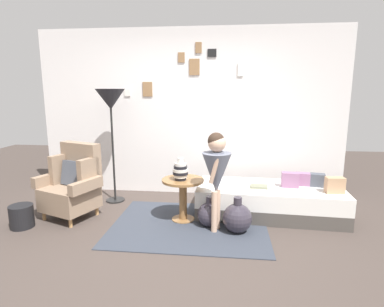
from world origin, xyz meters
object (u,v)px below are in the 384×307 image
at_px(armchair, 73,184).
at_px(daybed, 269,201).
at_px(vase_striped, 180,171).
at_px(demijohn_far, 237,218).
at_px(person_child, 217,169).
at_px(book_on_daybed, 259,186).
at_px(side_table, 183,191).
at_px(demijohn_near, 209,214).
at_px(magazine_basket, 22,216).
at_px(floor_lamp, 111,104).

bearing_deg(armchair, daybed, 6.75).
relative_size(vase_striped, demijohn_far, 0.65).
height_order(vase_striped, person_child, person_child).
relative_size(book_on_daybed, demijohn_far, 0.51).
height_order(side_table, vase_striped, vase_striped).
bearing_deg(armchair, demijohn_near, -4.31).
xyz_separation_m(daybed, side_table, (-1.13, -0.30, 0.19)).
bearing_deg(person_child, armchair, 172.33).
xyz_separation_m(daybed, vase_striped, (-1.15, -0.33, 0.47)).
distance_m(armchair, magazine_basket, 0.70).
xyz_separation_m(daybed, book_on_daybed, (-0.15, -0.06, 0.22)).
xyz_separation_m(vase_striped, floor_lamp, (-1.11, 0.65, 0.80)).
bearing_deg(floor_lamp, armchair, -118.17).
relative_size(side_table, book_on_daybed, 2.50).
bearing_deg(daybed, person_child, -141.09).
bearing_deg(magazine_basket, demijohn_near, 7.12).
height_order(vase_striped, magazine_basket, vase_striped).
bearing_deg(demijohn_far, demijohn_near, 158.67).
bearing_deg(book_on_daybed, side_table, -166.62).
height_order(armchair, person_child, person_child).
bearing_deg(demijohn_far, armchair, 172.88).
xyz_separation_m(person_child, demijohn_far, (0.25, -0.01, -0.59)).
distance_m(person_child, demijohn_far, 0.64).
xyz_separation_m(demijohn_near, demijohn_far, (0.34, -0.13, 0.02)).
distance_m(side_table, demijohn_far, 0.77).
distance_m(floor_lamp, demijohn_near, 2.12).
distance_m(floor_lamp, demijohn_far, 2.40).
bearing_deg(daybed, demijohn_near, -150.43).
xyz_separation_m(daybed, magazine_basket, (-3.06, -0.73, -0.06)).
bearing_deg(person_child, side_table, 148.22).
bearing_deg(magazine_basket, vase_striped, 11.72).
bearing_deg(side_table, demijohn_near, -23.10).
bearing_deg(demijohn_near, vase_striped, 163.28).
distance_m(armchair, floor_lamp, 1.25).
distance_m(daybed, demijohn_near, 0.90).
height_order(book_on_daybed, magazine_basket, book_on_daybed).
bearing_deg(demijohn_far, side_table, 157.77).
relative_size(book_on_daybed, magazine_basket, 0.79).
bearing_deg(demijohn_far, floor_lamp, 153.90).
bearing_deg(floor_lamp, demijohn_far, -26.10).
relative_size(armchair, demijohn_far, 2.24).
height_order(floor_lamp, demijohn_far, floor_lamp).
relative_size(daybed, vase_striped, 6.96).
xyz_separation_m(person_child, magazine_basket, (-2.37, -0.17, -0.62)).
distance_m(person_child, magazine_basket, 2.45).
xyz_separation_m(book_on_daybed, demijohn_far, (-0.29, -0.51, -0.24)).
relative_size(armchair, demijohn_near, 2.53).
height_order(person_child, magazine_basket, person_child).
distance_m(demijohn_far, magazine_basket, 2.63).
relative_size(demijohn_near, demijohn_far, 0.89).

